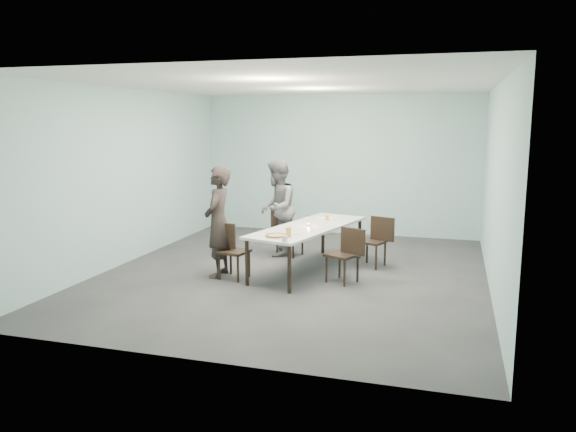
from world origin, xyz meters
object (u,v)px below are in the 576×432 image
(pizza, at_px, (276,236))
(tealight, at_px, (308,225))
(chair_far_left, at_px, (286,228))
(chair_near_left, at_px, (230,247))
(diner_near, at_px, (218,222))
(chair_near_right, at_px, (347,251))
(water_tumbler, at_px, (285,239))
(table, at_px, (308,229))
(side_plate, at_px, (296,234))
(amber_tumbler, at_px, (327,218))
(diner_far, at_px, (277,208))
(chair_far_right, at_px, (376,238))
(beer_glass, at_px, (289,232))

(pizza, xyz_separation_m, tealight, (0.24, 0.98, 0.00))
(chair_far_left, distance_m, tealight, 1.19)
(chair_far_left, bearing_deg, chair_near_left, -89.23)
(chair_near_left, bearing_deg, diner_near, 177.33)
(chair_near_right, relative_size, water_tumbler, 9.67)
(chair_far_left, relative_size, water_tumbler, 9.67)
(table, xyz_separation_m, side_plate, (-0.02, -0.68, 0.06))
(table, xyz_separation_m, pizza, (-0.24, -0.99, 0.08))
(chair_far_left, height_order, amber_tumbler, chair_far_left)
(diner_far, xyz_separation_m, water_tumbler, (0.81, -2.19, -0.08))
(side_plate, xyz_separation_m, tealight, (0.02, 0.67, 0.02))
(side_plate, relative_size, tealight, 3.21)
(chair_far_right, bearing_deg, diner_near, 47.32)
(diner_far, relative_size, beer_glass, 11.69)
(chair_far_left, relative_size, diner_far, 0.50)
(beer_glass, bearing_deg, amber_tumbler, 82.17)
(diner_near, bearing_deg, chair_near_left, 73.04)
(chair_far_right, distance_m, tealight, 1.21)
(side_plate, bearing_deg, chair_near_left, -175.47)
(amber_tumbler, bearing_deg, chair_far_right, -5.44)
(chair_near_right, distance_m, tealight, 0.95)
(diner_near, relative_size, amber_tumbler, 21.89)
(beer_glass, height_order, tealight, beer_glass)
(table, relative_size, chair_far_left, 3.15)
(amber_tumbler, bearing_deg, pizza, -104.06)
(chair_near_left, distance_m, diner_far, 1.74)
(chair_near_left, relative_size, chair_far_left, 1.00)
(chair_far_right, height_order, beer_glass, beer_glass)
(chair_near_right, xyz_separation_m, chair_far_right, (0.30, 1.09, 0.00))
(chair_near_right, height_order, pizza, chair_near_right)
(diner_near, relative_size, diner_far, 1.00)
(water_tumbler, relative_size, tealight, 1.61)
(chair_near_left, relative_size, beer_glass, 5.80)
(chair_far_right, bearing_deg, table, 46.65)
(pizza, bearing_deg, diner_far, 107.18)
(chair_near_left, distance_m, chair_far_right, 2.49)
(chair_near_left, distance_m, chair_near_right, 1.83)
(chair_near_right, xyz_separation_m, tealight, (-0.74, 0.53, 0.27))
(table, bearing_deg, amber_tumbler, 75.36)
(pizza, relative_size, water_tumbler, 3.78)
(chair_near_right, bearing_deg, side_plate, 35.23)
(water_tumbler, distance_m, tealight, 1.27)
(table, distance_m, diner_far, 1.25)
(chair_near_left, bearing_deg, side_plate, 14.19)
(amber_tumbler, bearing_deg, chair_near_right, -64.10)
(water_tumbler, height_order, amber_tumbler, water_tumbler)
(chair_near_right, xyz_separation_m, diner_near, (-2.02, -0.18, 0.37))
(chair_far_right, height_order, pizza, chair_far_right)
(pizza, bearing_deg, chair_near_right, 24.48)
(diner_near, distance_m, side_plate, 1.27)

